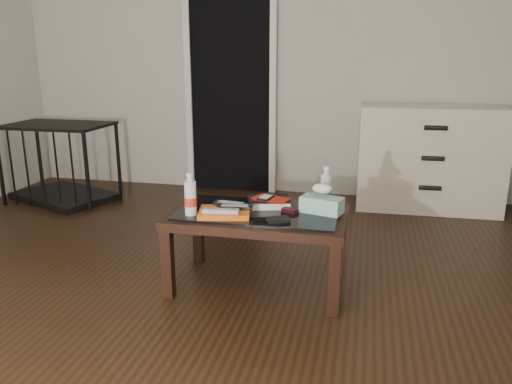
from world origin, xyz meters
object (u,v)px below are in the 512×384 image
textbook (269,202)px  water_bottle_left (190,194)px  coffee_table (258,221)px  tissue_box (322,205)px  dresser (429,158)px  pet_crate (63,175)px  water_bottle_right (326,187)px

textbook → water_bottle_left: bearing=-161.1°
coffee_table → water_bottle_left: 0.43m
textbook → tissue_box: tissue_box is taller
dresser → pet_crate: (-3.29, -0.47, -0.22)m
pet_crate → water_bottle_right: 2.82m
pet_crate → water_bottle_left: 2.39m
water_bottle_right → tissue_box: 0.15m
coffee_table → pet_crate: (-2.17, 1.36, -0.17)m
textbook → pet_crate: bearing=135.6°
textbook → water_bottle_right: (0.33, 0.06, 0.10)m
coffee_table → water_bottle_right: 0.44m
coffee_table → tissue_box: 0.37m
pet_crate → tissue_box: 2.86m
tissue_box → coffee_table: bearing=-156.4°
water_bottle_left → tissue_box: size_ratio=1.03×
coffee_table → pet_crate: bearing=148.0°
water_bottle_right → tissue_box: (-0.01, -0.13, -0.07)m
dresser → water_bottle_right: size_ratio=5.09×
coffee_table → tissue_box: size_ratio=4.35×
pet_crate → tissue_box: (2.53, -1.31, 0.28)m
textbook → tissue_box: size_ratio=1.09×
pet_crate → water_bottle_right: pet_crate is taller
water_bottle_left → dresser: bearing=53.4°
textbook → water_bottle_left: water_bottle_left is taller
coffee_table → textbook: 0.15m
coffee_table → textbook: (0.04, 0.11, 0.09)m
textbook → tissue_box: bearing=-26.3°
water_bottle_left → textbook: bearing=33.8°
textbook → water_bottle_right: size_ratio=1.05×
dresser → coffee_table: bearing=-122.6°
dresser → pet_crate: bearing=-173.1°
pet_crate → water_bottle_left: size_ratio=4.45×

